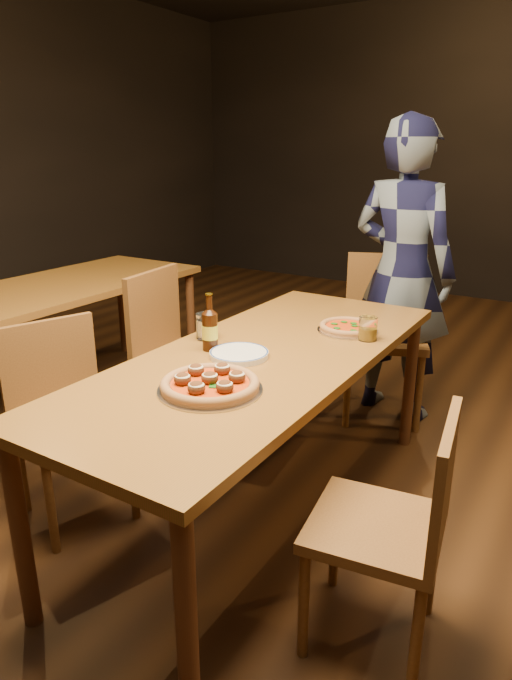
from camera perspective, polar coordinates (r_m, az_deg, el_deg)
The scene contains 15 objects.
ground at distance 2.64m, azimuth 0.60°, elevation -16.82°, with size 9.00×9.00×0.00m, color black.
room_shell at distance 2.17m, azimuth 0.78°, elevation 27.25°, with size 9.00×9.00×9.00m.
table_main at distance 2.31m, azimuth 0.66°, elevation -2.99°, with size 0.80×2.00×0.75m.
table_left at distance 3.64m, azimuth -20.28°, elevation 3.91°, with size 0.80×2.00×0.75m.
chair_main_nw at distance 2.52m, azimuth -18.06°, elevation -7.95°, with size 0.41×0.41×0.89m, color brown, non-canonical shape.
chair_main_sw at distance 3.03m, azimuth -6.73°, elevation -1.65°, with size 0.45×0.45×0.97m, color brown, non-canonical shape.
chair_main_e at distance 1.89m, azimuth 11.91°, elevation -17.68°, with size 0.40×0.40×0.85m, color brown, non-canonical shape.
chair_end at distance 3.38m, azimuth 12.74°, elevation 0.31°, with size 0.46×0.46×0.99m, color brown, non-canonical shape.
pizza_meatball at distance 1.94m, azimuth -4.64°, elevation -4.40°, with size 0.36×0.36×0.07m.
pizza_margherita at distance 2.59m, azimuth 9.18°, elevation 1.27°, with size 0.27×0.27×0.04m.
plate_stack at distance 2.24m, azimuth -1.71°, elevation -1.43°, with size 0.23×0.23×0.02m, color white.
beer_bottle at distance 2.31m, azimuth -4.65°, elevation 0.97°, with size 0.06×0.06×0.23m.
water_glass at distance 2.45m, azimuth -4.98°, elevation 1.38°, with size 0.09×0.09×0.11m, color white.
amber_glass at distance 2.48m, azimuth 11.17°, elevation 1.13°, with size 0.08×0.08×0.10m, color #AD7813.
diner at distance 3.37m, azimuth 14.44°, elevation 6.53°, with size 0.63×0.41×1.71m, color black.
Camera 1 is at (1.12, -1.84, 1.53)m, focal length 30.00 mm.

